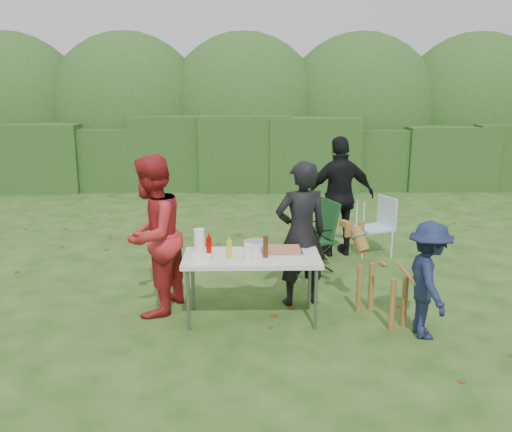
{
  "coord_description": "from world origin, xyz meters",
  "views": [
    {
      "loc": [
        0.0,
        -5.59,
        2.57
      ],
      "look_at": [
        0.14,
        0.85,
        1.0
      ],
      "focal_mm": 38.0,
      "sensor_mm": 36.0,
      "label": 1
    }
  ],
  "objects_px": {
    "person_cook": "(301,234)",
    "mustard_bottle": "(229,250)",
    "dog": "(382,278)",
    "person_red_jacket": "(152,236)",
    "paper_towel_roll": "(199,240)",
    "folding_table": "(252,260)",
    "camping_chair": "(312,235)",
    "lawn_chair": "(374,226)",
    "child": "(428,280)",
    "beer_bottle": "(266,247)",
    "ketchup_bottle": "(209,247)",
    "person_black_puffy": "(340,197)"
  },
  "relations": [
    {
      "from": "child",
      "to": "paper_towel_roll",
      "type": "bearing_deg",
      "value": 76.13
    },
    {
      "from": "camping_chair",
      "to": "ketchup_bottle",
      "type": "bearing_deg",
      "value": 31.97
    },
    {
      "from": "dog",
      "to": "lawn_chair",
      "type": "relative_size",
      "value": 1.16
    },
    {
      "from": "folding_table",
      "to": "ketchup_bottle",
      "type": "xyz_separation_m",
      "value": [
        -0.46,
        -0.03,
        0.16
      ]
    },
    {
      "from": "lawn_chair",
      "to": "person_cook",
      "type": "bearing_deg",
      "value": 34.22
    },
    {
      "from": "camping_chair",
      "to": "paper_towel_roll",
      "type": "relative_size",
      "value": 3.82
    },
    {
      "from": "child",
      "to": "mustard_bottle",
      "type": "bearing_deg",
      "value": 80.72
    },
    {
      "from": "person_black_puffy",
      "to": "person_red_jacket",
      "type": "bearing_deg",
      "value": 32.01
    },
    {
      "from": "child",
      "to": "lawn_chair",
      "type": "bearing_deg",
      "value": -1.31
    },
    {
      "from": "mustard_bottle",
      "to": "lawn_chair",
      "type": "bearing_deg",
      "value": 48.75
    },
    {
      "from": "beer_bottle",
      "to": "dog",
      "type": "bearing_deg",
      "value": 0.12
    },
    {
      "from": "child",
      "to": "lawn_chair",
      "type": "relative_size",
      "value": 1.37
    },
    {
      "from": "folding_table",
      "to": "person_black_puffy",
      "type": "distance_m",
      "value": 2.73
    },
    {
      "from": "mustard_bottle",
      "to": "person_cook",
      "type": "bearing_deg",
      "value": 32.31
    },
    {
      "from": "paper_towel_roll",
      "to": "person_cook",
      "type": "bearing_deg",
      "value": 12.49
    },
    {
      "from": "beer_bottle",
      "to": "camping_chair",
      "type": "bearing_deg",
      "value": 67.21
    },
    {
      "from": "dog",
      "to": "camping_chair",
      "type": "xyz_separation_m",
      "value": [
        -0.56,
        1.74,
        0.0
      ]
    },
    {
      "from": "dog",
      "to": "mustard_bottle",
      "type": "distance_m",
      "value": 1.72
    },
    {
      "from": "child",
      "to": "ketchup_bottle",
      "type": "bearing_deg",
      "value": 80.21
    },
    {
      "from": "folding_table",
      "to": "camping_chair",
      "type": "relative_size",
      "value": 1.51
    },
    {
      "from": "folding_table",
      "to": "child",
      "type": "height_order",
      "value": "child"
    },
    {
      "from": "camping_chair",
      "to": "paper_towel_roll",
      "type": "bearing_deg",
      "value": 25.95
    },
    {
      "from": "child",
      "to": "camping_chair",
      "type": "distance_m",
      "value": 2.34
    },
    {
      "from": "person_cook",
      "to": "lawn_chair",
      "type": "relative_size",
      "value": 1.93
    },
    {
      "from": "person_red_jacket",
      "to": "paper_towel_roll",
      "type": "relative_size",
      "value": 7.02
    },
    {
      "from": "person_cook",
      "to": "paper_towel_roll",
      "type": "xyz_separation_m",
      "value": [
        -1.17,
        -0.26,
        0.0
      ]
    },
    {
      "from": "person_cook",
      "to": "person_red_jacket",
      "type": "bearing_deg",
      "value": -6.65
    },
    {
      "from": "ketchup_bottle",
      "to": "folding_table",
      "type": "bearing_deg",
      "value": 3.56
    },
    {
      "from": "person_red_jacket",
      "to": "mustard_bottle",
      "type": "distance_m",
      "value": 0.93
    },
    {
      "from": "lawn_chair",
      "to": "camping_chair",
      "type": "bearing_deg",
      "value": 12.4
    },
    {
      "from": "mustard_bottle",
      "to": "paper_towel_roll",
      "type": "bearing_deg",
      "value": 142.45
    },
    {
      "from": "person_cook",
      "to": "lawn_chair",
      "type": "xyz_separation_m",
      "value": [
        1.34,
        1.95,
        -0.42
      ]
    },
    {
      "from": "dog",
      "to": "beer_bottle",
      "type": "height_order",
      "value": "dog"
    },
    {
      "from": "person_black_puffy",
      "to": "child",
      "type": "bearing_deg",
      "value": 90.28
    },
    {
      "from": "beer_bottle",
      "to": "mustard_bottle",
      "type": "bearing_deg",
      "value": -174.59
    },
    {
      "from": "beer_bottle",
      "to": "ketchup_bottle",
      "type": "bearing_deg",
      "value": 177.77
    },
    {
      "from": "person_cook",
      "to": "mustard_bottle",
      "type": "relative_size",
      "value": 8.65
    },
    {
      "from": "mustard_bottle",
      "to": "ketchup_bottle",
      "type": "bearing_deg",
      "value": 164.6
    },
    {
      "from": "dog",
      "to": "paper_towel_roll",
      "type": "bearing_deg",
      "value": 53.71
    },
    {
      "from": "camping_chair",
      "to": "mustard_bottle",
      "type": "height_order",
      "value": "camping_chair"
    },
    {
      "from": "lawn_chair",
      "to": "person_black_puffy",
      "type": "bearing_deg",
      "value": -18.11
    },
    {
      "from": "folding_table",
      "to": "lawn_chair",
      "type": "xyz_separation_m",
      "value": [
        1.92,
        2.38,
        -0.24
      ]
    },
    {
      "from": "dog",
      "to": "ketchup_bottle",
      "type": "distance_m",
      "value": 1.94
    },
    {
      "from": "camping_chair",
      "to": "lawn_chair",
      "type": "height_order",
      "value": "camping_chair"
    },
    {
      "from": "dog",
      "to": "lawn_chair",
      "type": "height_order",
      "value": "dog"
    },
    {
      "from": "person_cook",
      "to": "mustard_bottle",
      "type": "xyz_separation_m",
      "value": [
        -0.83,
        -0.52,
        -0.03
      ]
    },
    {
      "from": "person_black_puffy",
      "to": "ketchup_bottle",
      "type": "bearing_deg",
      "value": 43.83
    },
    {
      "from": "camping_chair",
      "to": "person_red_jacket",
      "type": "bearing_deg",
      "value": 16.28
    },
    {
      "from": "person_cook",
      "to": "ketchup_bottle",
      "type": "distance_m",
      "value": 1.15
    },
    {
      "from": "folding_table",
      "to": "person_cook",
      "type": "xyz_separation_m",
      "value": [
        0.58,
        0.43,
        0.18
      ]
    }
  ]
}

